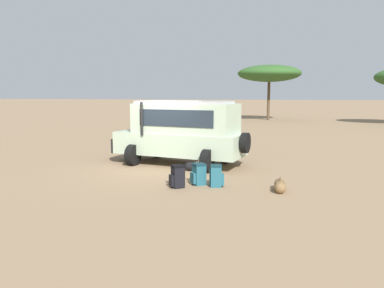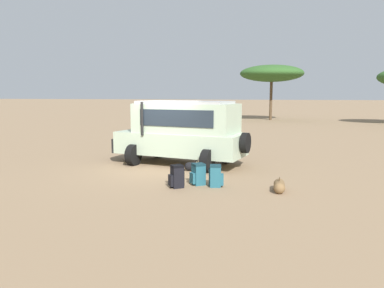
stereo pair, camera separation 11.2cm
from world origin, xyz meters
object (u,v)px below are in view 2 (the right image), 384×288
Objects in this scene: acacia_tree_far_left at (272,74)px; backpack_cluster_center at (216,176)px; duffel_bag_low_black_case at (198,166)px; backpack_near_rear_wheel at (177,177)px; duffel_bag_soft_canvas at (279,186)px; backpack_beside_front_wheel at (198,174)px; safari_vehicle at (183,131)px.

backpack_cluster_center is at bearing -92.20° from acacia_tree_far_left.
backpack_cluster_center reaches higher than duffel_bag_low_black_case.
backpack_near_rear_wheel is 0.72× the size of duffel_bag_low_black_case.
duffel_bag_soft_canvas is 0.13× the size of acacia_tree_far_left.
acacia_tree_far_left is at bearing 85.70° from backpack_near_rear_wheel.
backpack_cluster_center is 29.39m from acacia_tree_far_left.
backpack_beside_front_wheel is 0.79× the size of duffel_bag_soft_canvas.
safari_vehicle is at bearing 101.19° from backpack_near_rear_wheel.
acacia_tree_far_left is (2.09, 26.92, 4.59)m from duffel_bag_low_black_case.
backpack_near_rear_wheel is at bearing -138.20° from backpack_beside_front_wheel.
backpack_near_rear_wheel is at bearing -162.79° from backpack_cluster_center.
backpack_near_rear_wheel reaches higher than duffel_bag_low_black_case.
backpack_beside_front_wheel is 2.02m from duffel_bag_low_black_case.
duffel_bag_low_black_case is at bearing 102.00° from backpack_beside_front_wheel.
backpack_beside_front_wheel is 0.10× the size of acacia_tree_far_left.
backpack_cluster_center is at bearing 17.21° from backpack_near_rear_wheel.
duffel_bag_soft_canvas is at bearing -38.84° from duffel_bag_low_black_case.
duffel_bag_low_black_case is 1.14× the size of duffel_bag_soft_canvas.
backpack_cluster_center is (1.80, -3.22, -0.98)m from safari_vehicle.
duffel_bag_low_black_case is 27.39m from acacia_tree_far_left.
safari_vehicle is 0.85× the size of acacia_tree_far_left.
backpack_near_rear_wheel reaches higher than backpack_beside_front_wheel.
duffel_bag_low_black_case is at bearing -94.44° from acacia_tree_far_left.
backpack_near_rear_wheel is 2.45m from duffel_bag_low_black_case.
backpack_cluster_center is at bearing 175.65° from duffel_bag_soft_canvas.
safari_vehicle is at bearing 126.44° from duffel_bag_low_black_case.
duffel_bag_soft_canvas is (3.61, -3.36, -1.14)m from safari_vehicle.
acacia_tree_far_left is (-0.70, 29.17, 4.59)m from duffel_bag_soft_canvas.
duffel_bag_low_black_case is (-0.42, 1.97, -0.15)m from backpack_beside_front_wheel.
duffel_bag_low_black_case is at bearing 87.26° from backpack_near_rear_wheel.
safari_vehicle is 8.39× the size of backpack_cluster_center.
backpack_beside_front_wheel is at bearing 165.93° from backpack_cluster_center.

